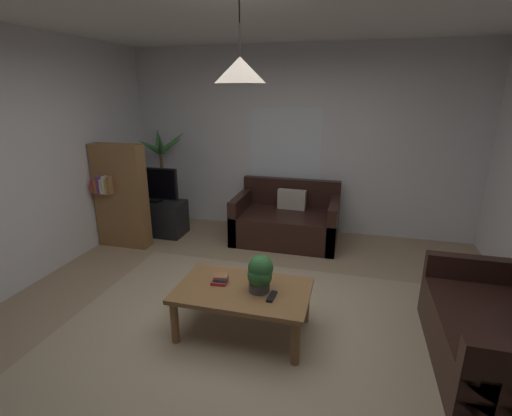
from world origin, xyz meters
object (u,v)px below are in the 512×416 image
object	(u,v)px
book_on_table_0	(219,282)
couch_under_window	(286,222)
tv	(151,184)
couch_right_side	(505,338)
remote_on_table_0	(272,297)
bookshelf_corner	(121,196)
tv_stand	(155,217)
potted_palm_corner	(163,182)
coffee_table	(243,295)
potted_plant_on_table	(260,273)
book_on_table_2	(221,276)
book_on_table_1	(221,279)
pendant_lamp	(240,70)

from	to	relation	value
book_on_table_0	couch_under_window	bearing A→B (deg)	84.52
couch_under_window	tv	size ratio (longest dim) A/B	1.77
couch_right_side	remote_on_table_0	xyz separation A→B (m)	(-1.77, -0.15, 0.17)
couch_right_side	bookshelf_corner	bearing A→B (deg)	-108.19
tv_stand	potted_palm_corner	world-z (taller)	potted_palm_corner
coffee_table	tv	world-z (taller)	tv
potted_plant_on_table	bookshelf_corner	size ratio (longest dim) A/B	0.23
potted_palm_corner	remote_on_table_0	bearing A→B (deg)	-47.01
remote_on_table_0	bookshelf_corner	bearing A→B (deg)	-27.76
potted_palm_corner	coffee_table	bearing A→B (deg)	-49.69
couch_right_side	potted_palm_corner	xyz separation A→B (m)	(-4.07, 2.32, 0.41)
couch_under_window	remote_on_table_0	world-z (taller)	couch_under_window
couch_under_window	book_on_table_2	xyz separation A→B (m)	(-0.20, -2.14, 0.22)
book_on_table_1	potted_palm_corner	distance (m)	2.96
couch_right_side	bookshelf_corner	xyz separation A→B (m)	(-4.20, 1.38, 0.43)
couch_right_side	potted_palm_corner	size ratio (longest dim) A/B	0.91
book_on_table_1	remote_on_table_0	xyz separation A→B (m)	(0.49, -0.13, -0.03)
potted_plant_on_table	book_on_table_2	bearing A→B (deg)	171.90
remote_on_table_0	potted_palm_corner	bearing A→B (deg)	-42.55
tv	book_on_table_2	bearing A→B (deg)	-47.10
couch_right_side	pendant_lamp	bearing A→B (deg)	-88.07
book_on_table_1	pendant_lamp	world-z (taller)	pendant_lamp
tv	potted_plant_on_table	bearing A→B (deg)	-42.40
couch_under_window	coffee_table	bearing A→B (deg)	-89.51
potted_palm_corner	bookshelf_corner	world-z (taller)	potted_palm_corner
book_on_table_1	book_on_table_2	size ratio (longest dim) A/B	0.95
book_on_table_1	potted_palm_corner	xyz separation A→B (m)	(-1.81, 2.34, 0.22)
couch_right_side	tv_stand	distance (m)	4.43
remote_on_table_0	bookshelf_corner	size ratio (longest dim) A/B	0.11
couch_under_window	remote_on_table_0	xyz separation A→B (m)	(0.29, -2.27, 0.17)
remote_on_table_0	book_on_table_0	bearing A→B (deg)	-8.55
coffee_table	book_on_table_1	distance (m)	0.24
book_on_table_2	potted_palm_corner	distance (m)	2.96
remote_on_table_0	pendant_lamp	distance (m)	1.78
book_on_table_0	tv	world-z (taller)	tv
book_on_table_1	bookshelf_corner	bearing A→B (deg)	144.08
remote_on_table_0	pendant_lamp	bearing A→B (deg)	-11.79
book_on_table_0	remote_on_table_0	bearing A→B (deg)	-13.00
coffee_table	book_on_table_1	xyz separation A→B (m)	(-0.22, 0.05, 0.10)
potted_palm_corner	tv	bearing A→B (deg)	-82.54
couch_under_window	potted_plant_on_table	xyz separation A→B (m)	(0.17, -2.19, 0.33)
book_on_table_2	tv_stand	size ratio (longest dim) A/B	0.13
coffee_table	potted_plant_on_table	distance (m)	0.28
tv_stand	couch_under_window	bearing A→B (deg)	6.99
remote_on_table_0	pendant_lamp	world-z (taller)	pendant_lamp
book_on_table_0	bookshelf_corner	bearing A→B (deg)	143.72
book_on_table_2	potted_palm_corner	world-z (taller)	potted_palm_corner
potted_plant_on_table	tv	bearing A→B (deg)	137.60
book_on_table_0	tv	size ratio (longest dim) A/B	0.16
book_on_table_2	bookshelf_corner	distance (m)	2.39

